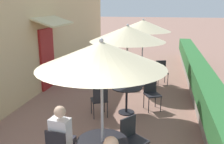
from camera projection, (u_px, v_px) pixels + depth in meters
cafe_facade_wall at (49, 27)px, 9.01m from camera, size 0.98×14.11×4.20m
planter_hedge at (198, 76)px, 8.41m from camera, size 0.60×13.11×1.01m
patio_umbrella_near at (101, 55)px, 3.65m from camera, size 1.94×1.94×2.41m
cafe_chair_near_left at (132, 136)px, 4.62m from camera, size 0.56×0.56×0.87m
seated_patron_near_right at (62, 136)px, 4.31m from camera, size 0.37×0.44×1.25m
coffee_cup_near at (108, 141)px, 3.95m from camera, size 0.07×0.07×0.09m
patio_table_mid at (127, 93)px, 6.73m from camera, size 0.84×0.84×0.75m
patio_umbrella_mid at (128, 34)px, 6.31m from camera, size 1.94×1.94×2.41m
cafe_chair_mid_left at (152, 92)px, 7.00m from camera, size 0.54×0.54×0.87m
cafe_chair_mid_right at (100, 99)px, 6.48m from camera, size 0.54×0.54×0.87m
patio_table_far at (142, 70)px, 9.11m from camera, size 0.84×0.84×0.75m
patio_umbrella_far at (143, 26)px, 8.69m from camera, size 1.94×1.94×2.41m
cafe_chair_far_left at (161, 70)px, 9.26m from camera, size 0.50×0.50×0.87m
cafe_chair_far_right at (121, 72)px, 8.98m from camera, size 0.50×0.50×0.87m
coffee_cup_far at (141, 63)px, 9.19m from camera, size 0.07×0.07×0.09m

